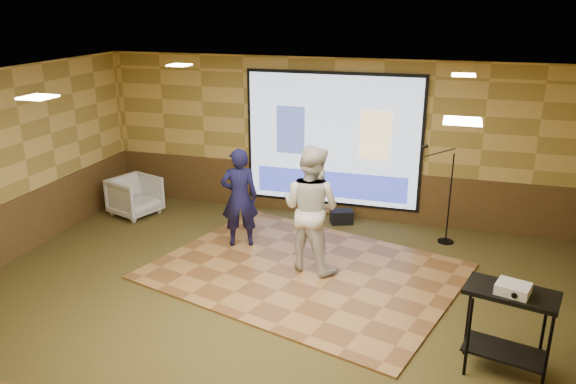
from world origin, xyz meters
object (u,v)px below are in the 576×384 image
(player_right, at_px, (311,209))
(projector, at_px, (513,289))
(dance_floor, at_px, (305,271))
(projector_screen, at_px, (332,142))
(duffel_bag, at_px, (341,217))
(player_left, at_px, (239,197))
(av_table, at_px, (509,315))
(mic_stand, at_px, (445,215))
(banquet_chair, at_px, (135,196))

(player_right, height_order, projector, player_right)
(dance_floor, height_order, player_right, player_right)
(projector_screen, bearing_deg, duffel_bag, -48.29)
(projector_screen, bearing_deg, player_left, -122.40)
(player_right, bearing_deg, projector, 162.13)
(projector, relative_size, duffel_bag, 0.82)
(player_right, bearing_deg, dance_floor, 83.31)
(projector_screen, bearing_deg, av_table, -55.05)
(projector_screen, height_order, av_table, projector_screen)
(av_table, height_order, mic_stand, mic_stand)
(projector, xyz_separation_m, banquet_chair, (-6.54, 3.18, -0.69))
(projector_screen, distance_m, av_table, 5.12)
(player_right, relative_size, mic_stand, 1.14)
(mic_stand, bearing_deg, dance_floor, -134.48)
(projector_screen, xyz_separation_m, banquet_chair, (-3.64, -1.03, -1.10))
(player_left, bearing_deg, banquet_chair, -39.84)
(mic_stand, bearing_deg, duffel_bag, 172.91)
(mic_stand, distance_m, duffel_bag, 1.91)
(projector, distance_m, mic_stand, 3.68)
(player_right, distance_m, banquet_chair, 4.10)
(av_table, xyz_separation_m, duffel_bag, (-2.62, 3.83, -0.59))
(av_table, relative_size, banquet_chair, 1.22)
(projector_screen, distance_m, player_right, 2.38)
(player_right, distance_m, duffel_bag, 2.20)
(projector_screen, height_order, mic_stand, projector_screen)
(av_table, relative_size, mic_stand, 0.59)
(projector_screen, height_order, banquet_chair, projector_screen)
(duffel_bag, bearing_deg, av_table, -55.66)
(av_table, distance_m, banquet_chair, 7.25)
(dance_floor, bearing_deg, projector, -32.49)
(dance_floor, bearing_deg, banquet_chair, 159.34)
(mic_stand, distance_m, banquet_chair, 5.78)
(projector, height_order, duffel_bag, projector)
(av_table, xyz_separation_m, mic_stand, (-0.77, 3.49, -0.22))
(projector_screen, distance_m, dance_floor, 2.86)
(av_table, bearing_deg, dance_floor, 148.40)
(projector_screen, height_order, player_left, projector_screen)
(mic_stand, height_order, duffel_bag, mic_stand)
(dance_floor, distance_m, player_left, 1.68)
(player_left, distance_m, banquet_chair, 2.66)
(mic_stand, bearing_deg, projector, -74.44)
(projector_screen, height_order, player_right, projector_screen)
(duffel_bag, bearing_deg, projector_screen, 131.71)
(mic_stand, bearing_deg, player_right, -135.71)
(player_left, height_order, mic_stand, player_left)
(player_left, distance_m, projector, 4.70)
(duffel_bag, bearing_deg, banquet_chair, -169.72)
(player_left, bearing_deg, projector_screen, -144.59)
(projector, distance_m, duffel_bag, 4.78)
(player_right, xyz_separation_m, banquet_chair, (-3.84, 1.30, -0.63))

